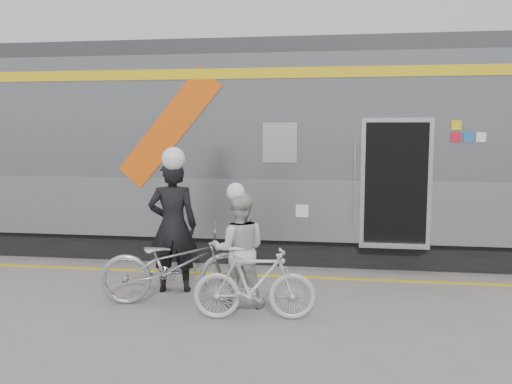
% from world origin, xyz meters
% --- Properties ---
extents(ground, '(90.00, 90.00, 0.00)m').
position_xyz_m(ground, '(0.00, 0.00, 0.00)').
color(ground, slate).
rests_on(ground, ground).
extents(train, '(24.00, 3.17, 4.10)m').
position_xyz_m(train, '(0.33, 4.19, 2.05)').
color(train, black).
rests_on(train, ground).
extents(safety_strip, '(24.00, 0.12, 0.01)m').
position_xyz_m(safety_strip, '(0.00, 2.15, 0.00)').
color(safety_strip, gold).
rests_on(safety_strip, ground).
extents(man, '(0.83, 0.64, 2.03)m').
position_xyz_m(man, '(-0.94, 1.09, 1.01)').
color(man, black).
rests_on(man, ground).
extents(bicycle_left, '(2.24, 1.19, 1.12)m').
position_xyz_m(bicycle_left, '(-0.74, 0.54, 0.56)').
color(bicycle_left, '#9D9FA4').
rests_on(bicycle_left, ground).
extents(woman, '(0.85, 0.70, 1.60)m').
position_xyz_m(woman, '(0.18, 0.57, 0.80)').
color(woman, beige).
rests_on(woman, ground).
extents(bicycle_right, '(1.66, 0.65, 0.97)m').
position_xyz_m(bicycle_right, '(0.48, 0.02, 0.48)').
color(bicycle_right, '#BABAB5').
rests_on(bicycle_right, ground).
extents(helmet_man, '(0.35, 0.35, 0.35)m').
position_xyz_m(helmet_man, '(-0.94, 1.09, 2.20)').
color(helmet_man, white).
rests_on(helmet_man, man).
extents(helmet_woman, '(0.26, 0.26, 0.26)m').
position_xyz_m(helmet_woman, '(0.18, 0.57, 1.73)').
color(helmet_woman, white).
rests_on(helmet_woman, woman).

